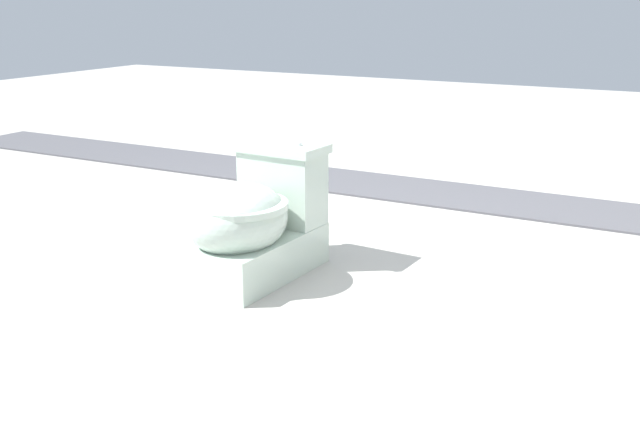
# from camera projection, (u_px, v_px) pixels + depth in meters

# --- Properties ---
(ground_plane) EXTENTS (14.00, 14.00, 0.00)m
(ground_plane) POSITION_uv_depth(u_px,v_px,m) (279.00, 262.00, 3.18)
(ground_plane) COLOR #A8A59E
(gravel_strip) EXTENTS (0.56, 8.00, 0.01)m
(gravel_strip) POSITION_uv_depth(u_px,v_px,m) (488.00, 200.00, 4.13)
(gravel_strip) COLOR #4C4C51
(gravel_strip) RESTS_ON ground
(toilet) EXTENTS (0.65, 0.41, 0.52)m
(toilet) POSITION_uv_depth(u_px,v_px,m) (253.00, 223.00, 2.97)
(toilet) COLOR #B2C6B7
(toilet) RESTS_ON ground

